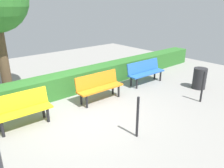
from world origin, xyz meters
TOP-DOWN VIEW (x-y plane):
  - ground_plane at (0.00, 0.00)m, footprint 16.47×16.47m
  - bench_blue at (-3.30, -0.66)m, footprint 1.65×0.51m
  - bench_orange at (-0.99, -0.56)m, footprint 1.56×0.48m
  - bench_yellow at (1.41, -0.56)m, footprint 1.42×0.51m
  - hedge_row at (-1.05, -1.72)m, footprint 12.47×0.69m
  - railing_post_near at (-3.32, 1.64)m, footprint 0.06×0.06m
  - railing_post_mid at (-0.40, 1.64)m, footprint 0.06×0.06m
  - trash_bin at (-4.36, 1.00)m, footprint 0.47×0.47m

SIDE VIEW (x-z plane):
  - ground_plane at x=0.00m, z-range 0.00..0.00m
  - hedge_row at x=-1.05m, z-range 0.00..0.71m
  - trash_bin at x=-4.36m, z-range 0.00..0.76m
  - bench_yellow at x=1.41m, z-range 0.05..0.91m
  - bench_orange at x=-0.99m, z-range 0.05..0.91m
  - bench_blue at x=-3.30m, z-range 0.05..0.91m
  - railing_post_near at x=-3.32m, z-range 0.00..1.00m
  - railing_post_mid at x=-0.40m, z-range 0.00..1.00m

